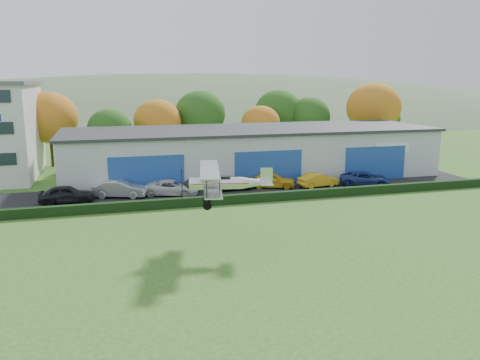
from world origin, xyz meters
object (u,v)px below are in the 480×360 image
object	(u,v)px
hangar	(251,152)
biplane	(223,182)
car_3	(229,183)
car_4	(272,180)
car_6	(365,179)
car_5	(318,180)
car_2	(172,188)
car_1	(120,189)
car_0	(67,194)

from	to	relation	value
hangar	biplane	bearing A→B (deg)	-111.22
car_3	car_4	bearing A→B (deg)	-94.82
hangar	car_6	bearing A→B (deg)	-41.59
car_3	car_5	size ratio (longest dim) A/B	1.11
car_5	biplane	size ratio (longest dim) A/B	0.63
car_2	car_6	size ratio (longest dim) A/B	0.99
hangar	biplane	distance (m)	23.65
car_1	car_5	xyz separation A→B (m)	(19.20, -0.76, -0.11)
car_1	biplane	xyz separation A→B (m)	(6.00, -15.05, 3.36)
car_3	biplane	xyz separation A→B (m)	(-4.31, -15.26, 3.49)
car_1	car_3	bearing A→B (deg)	-71.54
car_2	car_4	bearing A→B (deg)	-66.76
car_0	car_6	xyz separation A→B (m)	(28.57, -0.59, -0.08)
biplane	car_4	bearing A→B (deg)	71.56
car_4	car_5	bearing A→B (deg)	-81.46
car_0	biplane	bearing A→B (deg)	-141.48
car_4	car_5	world-z (taller)	car_4
car_0	biplane	distance (m)	17.97
car_4	biplane	distance (m)	17.74
car_3	biplane	bearing A→B (deg)	160.96
car_1	car_4	bearing A→B (deg)	-72.33
hangar	car_0	xyz separation A→B (m)	(-19.07, -7.84, -1.83)
car_2	car_6	world-z (taller)	car_6
car_2	hangar	bearing A→B (deg)	-32.87
car_3	biplane	size ratio (longest dim) A/B	0.69
car_1	car_2	distance (m)	4.69
car_0	car_4	world-z (taller)	car_4
car_1	car_4	world-z (taller)	car_1
car_2	biplane	world-z (taller)	biplane
car_3	car_5	xyz separation A→B (m)	(8.89, -0.96, 0.02)
hangar	car_0	distance (m)	20.70
car_4	car_6	size ratio (longest dim) A/B	0.91
car_0	car_6	world-z (taller)	car_0
hangar	biplane	world-z (taller)	hangar
car_6	car_5	bearing A→B (deg)	105.31
car_0	car_4	xyz separation A→B (m)	(19.13, 0.98, 0.00)
car_4	car_3	bearing A→B (deg)	107.44
car_3	biplane	distance (m)	16.23
car_0	car_5	xyz separation A→B (m)	(23.73, 0.13, -0.09)
hangar	car_4	distance (m)	7.10
car_1	car_5	world-z (taller)	car_1
car_6	biplane	xyz separation A→B (m)	(-18.03, -13.58, 3.46)
car_1	car_3	size ratio (longest dim) A/B	1.05
hangar	car_2	world-z (taller)	hangar
car_1	car_5	size ratio (longest dim) A/B	1.16
car_2	car_5	bearing A→B (deg)	-70.98
hangar	biplane	size ratio (longest dim) A/B	6.10
car_1	biplane	size ratio (longest dim) A/B	0.73
hangar	car_4	size ratio (longest dim) A/B	8.85
car_4	car_5	distance (m)	4.68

